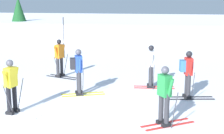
# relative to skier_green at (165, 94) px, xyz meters

# --- Properties ---
(ground_plane) EXTENTS (120.00, 120.00, 0.00)m
(ground_plane) POSITION_rel_skier_green_xyz_m (-2.83, -0.24, -0.92)
(ground_plane) COLOR white
(far_snow_ridge) EXTENTS (80.00, 9.82, 1.38)m
(far_snow_ridge) POSITION_rel_skier_green_xyz_m (-2.83, 21.03, -0.23)
(far_snow_ridge) COLOR white
(far_snow_ridge) RESTS_ON ground
(skier_green) EXTENTS (1.53, 1.21, 1.71)m
(skier_green) POSITION_rel_skier_green_xyz_m (0.00, 0.00, 0.00)
(skier_green) COLOR red
(skier_green) RESTS_ON ground
(skier_red) EXTENTS (1.64, 0.99, 1.71)m
(skier_red) POSITION_rel_skier_green_xyz_m (0.77, 2.72, 0.04)
(skier_red) COLOR black
(skier_red) RESTS_ON ground
(skier_yellow) EXTENTS (1.64, 0.99, 1.71)m
(skier_yellow) POSITION_rel_skier_green_xyz_m (-4.63, 0.20, -0.00)
(skier_yellow) COLOR silver
(skier_yellow) RESTS_ON ground
(skier_orange) EXTENTS (1.63, 0.95, 1.71)m
(skier_orange) POSITION_rel_skier_green_xyz_m (-4.70, 5.09, -0.00)
(skier_orange) COLOR black
(skier_orange) RESTS_ON ground
(skier_white) EXTENTS (1.63, 1.00, 1.71)m
(skier_white) POSITION_rel_skier_green_xyz_m (-0.58, 3.96, -0.00)
(skier_white) COLOR red
(skier_white) RESTS_ON ground
(skier_blue) EXTENTS (1.62, 0.96, 1.71)m
(skier_blue) POSITION_rel_skier_green_xyz_m (-3.14, 2.50, 0.04)
(skier_blue) COLOR gold
(skier_blue) RESTS_ON ground
(trail_marker_pole) EXTENTS (0.05, 0.05, 2.40)m
(trail_marker_pole) POSITION_rel_skier_green_xyz_m (-5.93, 9.64, 0.28)
(trail_marker_pole) COLOR black
(trail_marker_pole) RESTS_ON ground
(conifer_far_right) EXTENTS (1.73, 1.73, 3.52)m
(conifer_far_right) POSITION_rel_skier_green_xyz_m (-13.04, 19.16, 1.13)
(conifer_far_right) COLOR #513823
(conifer_far_right) RESTS_ON ground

